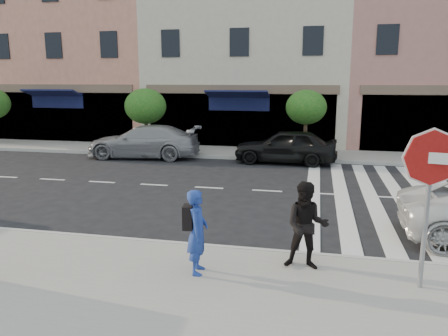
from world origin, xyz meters
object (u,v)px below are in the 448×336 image
Objects in this scene: walker at (307,226)px; car_far_left at (144,142)px; photographer at (198,232)px; car_far_mid at (286,146)px; stop_sign at (430,175)px.

walker is 13.81m from car_far_left.
photographer is 13.34m from car_far_left.
car_far_mid is at bearing 85.33° from car_far_left.
stop_sign is at bearing -93.79° from photographer.
car_far_mid is (6.67, 0.00, -0.00)m from car_far_left.
walker is at bearing 8.25° from car_far_mid.
walker reaches higher than car_far_mid.
stop_sign is at bearing 35.37° from car_far_left.
car_far_left is 1.18× the size of car_far_mid.
car_far_left is (-5.97, 11.93, -0.17)m from photographer.
stop_sign reaches higher than photographer.
photographer is at bearing -1.32° from car_far_mid.
stop_sign is 12.22m from car_far_mid.
car_far_left is (-7.90, 11.33, -0.22)m from walker.
car_far_left is at bearing 124.47° from walker.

